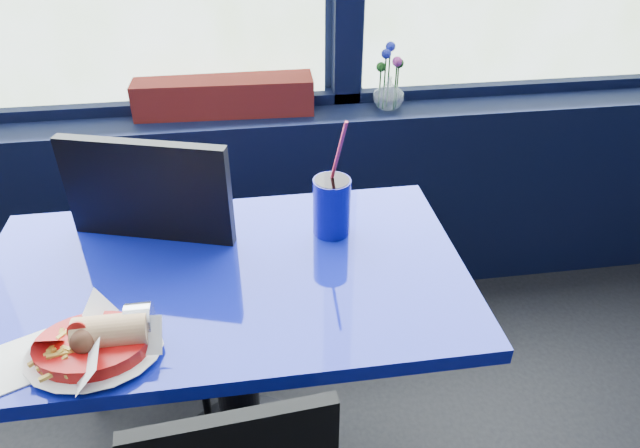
% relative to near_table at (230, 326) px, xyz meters
% --- Properties ---
extents(window_sill, '(5.00, 0.26, 0.80)m').
position_rel_near_table_xyz_m(window_sill, '(-0.30, 0.87, -0.17)').
color(window_sill, black).
rests_on(window_sill, ground).
extents(near_table, '(1.20, 0.70, 0.75)m').
position_rel_near_table_xyz_m(near_table, '(0.00, 0.00, 0.00)').
color(near_table, black).
rests_on(near_table, ground).
extents(chair_near_back, '(0.58, 0.58, 1.03)m').
position_rel_near_table_xyz_m(chair_near_back, '(-0.22, 0.31, 0.02)').
color(chair_near_back, black).
rests_on(chair_near_back, ground).
extents(planter_box, '(0.65, 0.19, 0.13)m').
position_rel_near_table_xyz_m(planter_box, '(0.02, 0.90, 0.30)').
color(planter_box, maroon).
rests_on(planter_box, window_sill).
extents(flower_vase, '(0.12, 0.13, 0.24)m').
position_rel_near_table_xyz_m(flower_vase, '(0.62, 0.85, 0.31)').
color(flower_vase, silver).
rests_on(flower_vase, window_sill).
extents(food_basket, '(0.31, 0.31, 0.09)m').
position_rel_near_table_xyz_m(food_basket, '(-0.26, -0.24, 0.21)').
color(food_basket, '#B50C0C').
rests_on(food_basket, near_table).
extents(ketchup_bottle, '(0.06, 0.06, 0.21)m').
position_rel_near_table_xyz_m(ketchup_bottle, '(-0.09, 0.24, 0.28)').
color(ketchup_bottle, '#B50C0C').
rests_on(ketchup_bottle, near_table).
extents(soda_cup, '(0.10, 0.10, 0.34)m').
position_rel_near_table_xyz_m(soda_cup, '(0.29, 0.14, 0.27)').
color(soda_cup, '#0C0D8B').
rests_on(soda_cup, near_table).
extents(napkin, '(0.19, 0.19, 0.00)m').
position_rel_near_table_xyz_m(napkin, '(-0.42, -0.24, 0.18)').
color(napkin, white).
rests_on(napkin, near_table).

